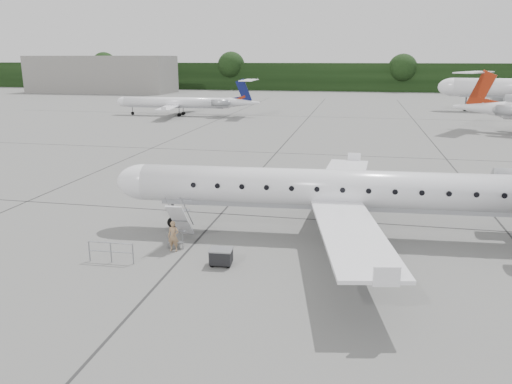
# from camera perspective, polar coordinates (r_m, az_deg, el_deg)

# --- Properties ---
(ground) EXTENTS (320.00, 320.00, 0.00)m
(ground) POSITION_cam_1_polar(r_m,az_deg,el_deg) (23.72, 7.67, -8.42)
(ground) COLOR slate
(ground) RESTS_ON ground
(treeline) EXTENTS (260.00, 4.00, 8.00)m
(treeline) POSITION_cam_1_polar(r_m,az_deg,el_deg) (151.84, 11.42, 12.74)
(treeline) COLOR black
(treeline) RESTS_ON ground
(terminal_building) EXTENTS (40.00, 14.00, 10.00)m
(terminal_building) POSITION_cam_1_polar(r_m,az_deg,el_deg) (149.85, -17.22, 12.73)
(terminal_building) COLOR slate
(terminal_building) RESTS_ON ground
(main_regional_jet) EXTENTS (29.74, 22.32, 7.29)m
(main_regional_jet) POSITION_cam_1_polar(r_m,az_deg,el_deg) (26.81, 10.20, 2.44)
(main_regional_jet) COLOR silver
(main_regional_jet) RESTS_ON ground
(airstair) EXTENTS (1.00, 2.27, 2.29)m
(airstair) POSITION_cam_1_polar(r_m,az_deg,el_deg) (26.39, -8.66, -3.34)
(airstair) COLOR silver
(airstair) RESTS_ON ground
(passenger) EXTENTS (0.57, 0.37, 1.55)m
(passenger) POSITION_cam_1_polar(r_m,az_deg,el_deg) (25.37, -9.42, -5.01)
(passenger) COLOR #92724F
(passenger) RESTS_ON ground
(safety_railing) EXTENTS (2.20, 0.16, 1.00)m
(safety_railing) POSITION_cam_1_polar(r_m,az_deg,el_deg) (24.71, -16.24, -6.67)
(safety_railing) COLOR gray
(safety_railing) RESTS_ON ground
(baggage_cart) EXTENTS (1.06, 0.88, 0.87)m
(baggage_cart) POSITION_cam_1_polar(r_m,az_deg,el_deg) (23.52, -4.01, -7.36)
(baggage_cart) COLOR black
(baggage_cart) RESTS_ON ground
(bg_regional_left) EXTENTS (23.88, 17.59, 6.11)m
(bg_regional_left) POSITION_cam_1_polar(r_m,az_deg,el_deg) (85.81, -9.15, 10.64)
(bg_regional_left) COLOR silver
(bg_regional_left) RESTS_ON ground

